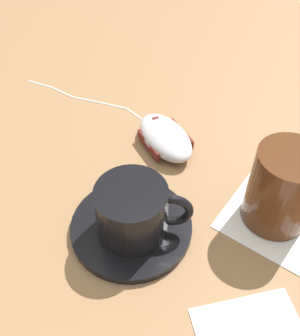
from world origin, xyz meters
TOP-DOWN VIEW (x-y plane):
  - ground_plane at (0.00, 0.00)m, footprint 3.00×3.00m
  - saucer at (-0.01, 0.04)m, footprint 0.15×0.15m
  - coffee_cup at (-0.02, 0.03)m, footprint 0.09×0.10m
  - computer_mouse at (0.13, 0.11)m, footprint 0.10×0.13m
  - mouse_cable at (0.13, 0.29)m, footprint 0.07×0.25m
  - napkin_under_glass at (0.12, -0.08)m, footprint 0.13×0.13m
  - drinking_glass at (0.12, -0.08)m, footprint 0.08×0.08m

SIDE VIEW (x-z plane):
  - ground_plane at x=0.00m, z-range 0.00..0.00m
  - napkin_under_glass at x=0.12m, z-range 0.00..0.00m
  - mouse_cable at x=0.13m, z-range 0.00..0.00m
  - saucer at x=-0.01m, z-range 0.00..0.01m
  - computer_mouse at x=0.13m, z-range 0.00..0.03m
  - coffee_cup at x=-0.02m, z-range 0.01..0.08m
  - drinking_glass at x=0.12m, z-range 0.00..0.11m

